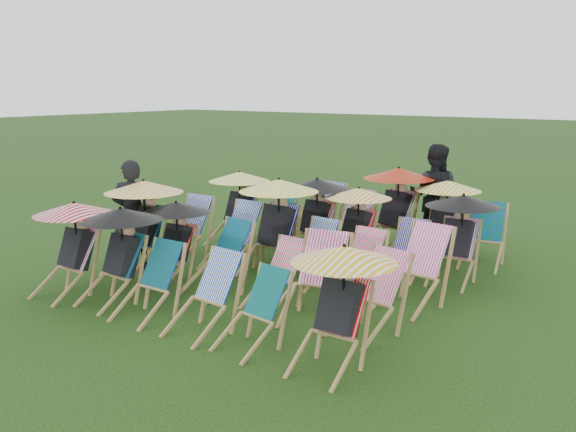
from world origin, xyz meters
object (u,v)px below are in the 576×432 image
Objects in this scene: deckchair_29 at (483,236)px; person_rear at (434,196)px; deckchair_0 at (69,247)px; person_left at (132,214)px; deckchair_5 at (335,306)px.

person_rear is (-1.13, 0.69, 0.42)m from deckchair_29.
person_left is at bearing 104.02° from deckchair_0.
deckchair_0 is at bearing -139.30° from deckchair_29.
deckchair_0 is 4.10m from deckchair_5.
deckchair_5 is (4.10, 0.08, -0.00)m from deckchair_0.
person_left is at bearing -151.47° from deckchair_29.
deckchair_5 is 4.61m from person_left.
deckchair_0 is at bearing -179.56° from deckchair_5.
person_rear is at bearing 140.19° from deckchair_29.
deckchair_29 is (4.02, 4.65, -0.19)m from deckchair_0.
deckchair_5 is 0.74× the size of person_left.
person_left is (-4.34, -3.27, 0.37)m from deckchair_29.
deckchair_5 is 4.57m from deckchair_29.
person_rear is at bearing 62.73° from deckchair_0.
deckchair_0 is 6.08m from person_rear.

